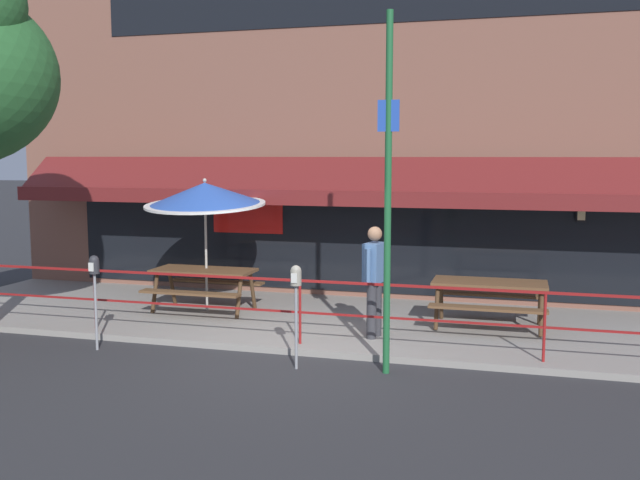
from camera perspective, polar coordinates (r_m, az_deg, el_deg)
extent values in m
plane|color=#2D2D30|center=(10.44, -2.09, -9.23)|extent=(120.00, 120.00, 0.00)
cube|color=gray|center=(12.28, 0.77, -6.53)|extent=(15.00, 4.00, 0.10)
cube|color=brown|center=(14.20, 3.18, 12.12)|extent=(15.00, 0.50, 8.40)
cube|color=black|center=(13.97, 2.87, 0.50)|extent=(12.00, 0.02, 2.30)
cube|color=red|center=(14.58, -5.80, 1.92)|extent=(1.50, 0.02, 0.70)
cube|color=maroon|center=(13.36, 2.39, 5.16)|extent=(13.80, 0.92, 0.70)
cube|color=maroon|center=(12.89, 1.86, 3.32)|extent=(13.80, 0.08, 0.28)
cube|color=black|center=(13.48, 20.14, 2.77)|extent=(0.04, 0.28, 0.04)
cube|color=black|center=(13.35, 20.16, 1.96)|extent=(0.18, 0.18, 0.28)
cube|color=beige|center=(13.35, 20.16, 1.96)|extent=(0.13, 0.19, 0.20)
cylinder|color=maroon|center=(12.04, -17.55, -4.57)|extent=(0.04, 0.04, 0.95)
cylinder|color=maroon|center=(10.57, -1.61, -5.80)|extent=(0.04, 0.04, 0.95)
cylinder|color=maroon|center=(10.13, 17.51, -6.69)|extent=(0.04, 0.04, 0.95)
cube|color=maroon|center=(10.48, -1.62, -3.27)|extent=(13.80, 0.04, 0.04)
cube|color=maroon|center=(10.57, -1.61, -5.80)|extent=(13.80, 0.03, 0.03)
cube|color=brown|center=(12.85, -9.29, -2.43)|extent=(1.80, 0.80, 0.05)
cube|color=brown|center=(12.39, -10.40, -4.21)|extent=(1.80, 0.26, 0.04)
cube|color=brown|center=(13.42, -8.22, -3.31)|extent=(1.80, 0.26, 0.04)
cylinder|color=#48311E|center=(12.31, -6.50, -4.54)|extent=(0.07, 0.30, 0.73)
cylinder|color=#48311E|center=(12.90, -5.43, -4.01)|extent=(0.07, 0.30, 0.73)
cylinder|color=#48311E|center=(12.99, -13.07, -4.07)|extent=(0.07, 0.30, 0.73)
cylinder|color=#48311E|center=(13.55, -11.77, -3.60)|extent=(0.07, 0.30, 0.73)
cube|color=brown|center=(11.79, 13.41, -3.36)|extent=(1.80, 0.80, 0.05)
cube|color=brown|center=(11.28, 13.25, -5.37)|extent=(1.80, 0.26, 0.04)
cube|color=brown|center=(12.41, 13.48, -4.26)|extent=(1.80, 0.26, 0.04)
cylinder|color=#48311E|center=(11.55, 17.28, -5.57)|extent=(0.07, 0.30, 0.73)
cylinder|color=#48311E|center=(12.17, 17.20, -4.94)|extent=(0.07, 0.30, 0.73)
cylinder|color=#48311E|center=(11.60, 9.33, -5.28)|extent=(0.07, 0.30, 0.73)
cylinder|color=#48311E|center=(12.22, 9.66, -4.67)|extent=(0.07, 0.30, 0.73)
cylinder|color=#B7B2A8|center=(12.90, -9.11, -0.55)|extent=(0.04, 0.04, 2.30)
cone|color=#2D56B7|center=(12.81, -9.19, 3.67)|extent=(2.10, 2.12, 0.56)
cylinder|color=white|center=(12.82, -9.17, 2.82)|extent=(2.14, 2.14, 0.20)
sphere|color=#B7B2A8|center=(12.80, -9.21, 4.74)|extent=(0.07, 0.07, 0.07)
cylinder|color=#333338|center=(11.08, 4.57, -5.48)|extent=(0.15, 0.15, 0.86)
cylinder|color=#333338|center=(10.90, 4.14, -5.68)|extent=(0.15, 0.15, 0.86)
cube|color=#4C709E|center=(10.86, 4.39, -1.81)|extent=(0.32, 0.44, 0.60)
cylinder|color=#4C709E|center=(11.10, 4.94, -1.78)|extent=(0.10, 0.10, 0.54)
cylinder|color=#4C709E|center=(10.63, 3.81, -2.15)|extent=(0.10, 0.10, 0.54)
sphere|color=#9E7051|center=(10.80, 4.41, 0.50)|extent=(0.22, 0.22, 0.22)
cylinder|color=gray|center=(11.10, -17.49, -5.51)|extent=(0.04, 0.04, 1.15)
cylinder|color=#2D2D33|center=(10.98, -17.62, -2.06)|extent=(0.15, 0.15, 0.20)
sphere|color=#2D2D33|center=(10.97, -17.64, -1.55)|extent=(0.14, 0.14, 0.14)
cube|color=silver|center=(10.91, -17.85, -2.07)|extent=(0.08, 0.01, 0.13)
cylinder|color=gray|center=(9.67, -1.92, -7.00)|extent=(0.04, 0.04, 1.15)
cylinder|color=gray|center=(9.54, -1.94, -3.05)|extent=(0.15, 0.15, 0.20)
sphere|color=gray|center=(9.52, -1.94, -2.46)|extent=(0.14, 0.14, 0.14)
cube|color=silver|center=(9.46, -2.09, -3.08)|extent=(0.08, 0.01, 0.13)
cylinder|color=#1E6033|center=(9.26, 5.45, 3.47)|extent=(0.09, 0.09, 4.70)
cube|color=blue|center=(9.24, 5.50, 9.87)|extent=(0.28, 0.02, 0.40)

